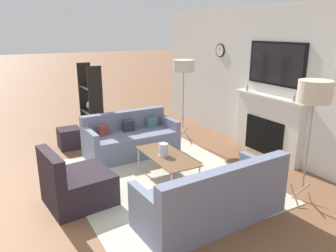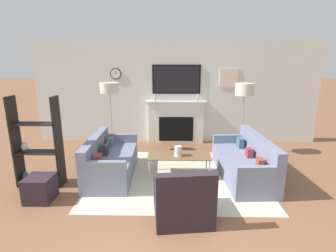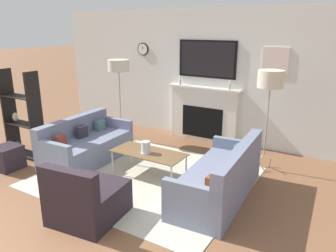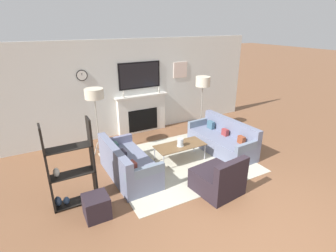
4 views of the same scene
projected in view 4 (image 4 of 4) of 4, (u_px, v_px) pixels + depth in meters
ground_plane at (257, 229)px, 4.23m from camera, size 60.00×60.00×0.00m
fireplace_wall at (140, 91)px, 7.64m from camera, size 7.53×0.28×2.70m
area_rug at (179, 162)px, 6.23m from camera, size 3.18×2.70×0.01m
couch_left at (128, 165)px, 5.56m from camera, size 0.84×1.70×0.78m
couch_right at (222, 140)px, 6.71m from camera, size 0.87×1.90×0.80m
armchair at (218, 180)px, 5.06m from camera, size 0.87×0.91×0.80m
coffee_table at (180, 146)px, 6.14m from camera, size 1.19×0.54×0.42m
hurricane_candle at (180, 143)px, 6.06m from camera, size 0.16×0.16×0.19m
floor_lamp_left at (94, 95)px, 6.05m from camera, size 0.44×0.44×1.69m
floor_lamp_right at (203, 82)px, 7.42m from camera, size 0.41×0.41×1.68m
shelf_unit at (70, 171)px, 4.57m from camera, size 0.79×0.28×1.60m
ottoman at (97, 206)px, 4.43m from camera, size 0.41×0.41×0.40m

